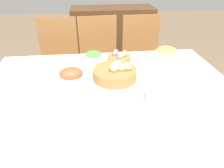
{
  "coord_description": "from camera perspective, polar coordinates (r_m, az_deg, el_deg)",
  "views": [
    {
      "loc": [
        -0.1,
        -1.18,
        1.47
      ],
      "look_at": [
        0.02,
        -0.08,
        0.8
      ],
      "focal_mm": 32.0,
      "sensor_mm": 36.0,
      "label": 1
    }
  ],
  "objects": [
    {
      "name": "butter_dish",
      "position": [
        1.19,
        -12.59,
        -5.4
      ],
      "size": [
        0.13,
        0.08,
        0.03
      ],
      "color": "white",
      "rests_on": "dining_table"
    },
    {
      "name": "dining_table",
      "position": [
        1.61,
        -1.16,
        -11.44
      ],
      "size": [
        1.72,
        1.08,
        0.76
      ],
      "color": "white",
      "rests_on": "ground"
    },
    {
      "name": "egg_basket",
      "position": [
        1.71,
        2.16,
        7.75
      ],
      "size": [
        0.2,
        0.2,
        0.08
      ],
      "color": "olive",
      "rests_on": "dining_table"
    },
    {
      "name": "spoon",
      "position": [
        1.11,
        11.16,
        -9.03
      ],
      "size": [
        0.02,
        0.16,
        0.0
      ],
      "rotation": [
        0.0,
        0.0,
        -0.04
      ],
      "color": "silver",
      "rests_on": "dining_table"
    },
    {
      "name": "ham_platter",
      "position": [
        1.46,
        -11.62,
        2.77
      ],
      "size": [
        0.26,
        0.18,
        0.09
      ],
      "color": "white",
      "rests_on": "dining_table"
    },
    {
      "name": "fork",
      "position": [
        1.07,
        -5.46,
        -10.35
      ],
      "size": [
        0.02,
        0.16,
        0.0
      ],
      "rotation": [
        0.0,
        0.0,
        0.04
      ],
      "color": "silver",
      "rests_on": "dining_table"
    },
    {
      "name": "chair_far_left",
      "position": [
        2.29,
        -14.84,
        5.78
      ],
      "size": [
        0.45,
        0.45,
        1.0
      ],
      "rotation": [
        0.0,
        0.0,
        -0.07
      ],
      "color": "brown",
      "rests_on": "ground"
    },
    {
      "name": "bread_basket",
      "position": [
        1.41,
        0.92,
        3.29
      ],
      "size": [
        0.31,
        0.31,
        0.13
      ],
      "color": "olive",
      "rests_on": "dining_table"
    },
    {
      "name": "chair_far_center",
      "position": [
        2.26,
        -3.48,
        6.49
      ],
      "size": [
        0.45,
        0.45,
        1.0
      ],
      "rotation": [
        0.0,
        0.0,
        0.08
      ],
      "color": "brown",
      "rests_on": "ground"
    },
    {
      "name": "drinking_cup",
      "position": [
        1.2,
        11.62,
        -3.3
      ],
      "size": [
        0.08,
        0.08,
        0.09
      ],
      "color": "silver",
      "rests_on": "dining_table"
    },
    {
      "name": "ground_plane",
      "position": [
        1.89,
        -1.03,
        -19.97
      ],
      "size": [
        12.0,
        12.0,
        0.0
      ],
      "primitive_type": "plane",
      "color": "brown"
    },
    {
      "name": "chair_far_right",
      "position": [
        2.33,
        8.41,
        6.98
      ],
      "size": [
        0.42,
        0.42,
        1.0
      ],
      "rotation": [
        0.0,
        0.0,
        -0.0
      ],
      "color": "brown",
      "rests_on": "ground"
    },
    {
      "name": "dinner_plate",
      "position": [
        1.08,
        2.23,
        -9.74
      ],
      "size": [
        0.23,
        0.23,
        0.01
      ],
      "color": "white",
      "rests_on": "dining_table"
    },
    {
      "name": "knife",
      "position": [
        1.1,
        9.65,
        -9.18
      ],
      "size": [
        0.02,
        0.16,
        0.0
      ],
      "rotation": [
        0.0,
        0.0,
        0.04
      ],
      "color": "silver",
      "rests_on": "dining_table"
    },
    {
      "name": "pineapple_bowl",
      "position": [
        1.82,
        15.37,
        8.61
      ],
      "size": [
        0.2,
        0.2,
        0.09
      ],
      "color": "silver",
      "rests_on": "dining_table"
    },
    {
      "name": "sideboard",
      "position": [
        3.03,
        0.16,
        12.16
      ],
      "size": [
        1.14,
        0.44,
        0.96
      ],
      "color": "#4C2D19",
      "rests_on": "ground"
    },
    {
      "name": "green_salad_bowl",
      "position": [
        1.68,
        -5.36,
        7.74
      ],
      "size": [
        0.16,
        0.16,
        0.09
      ],
      "color": "white",
      "rests_on": "dining_table"
    }
  ]
}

